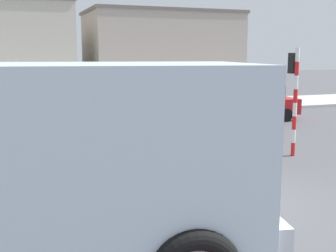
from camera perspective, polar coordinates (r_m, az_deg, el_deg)
The scene contains 9 objects.
ground_plane at distance 9.34m, azimuth 8.66°, elevation -9.48°, with size 120.00×120.00×0.00m, color #4C4C51.
sidewalk_far at distance 22.85m, azimuth -9.51°, elevation 1.98°, with size 80.00×5.00×0.16m, color #ADADA8.
truck_foreground at distance 5.88m, azimuth -14.33°, elevation -4.11°, with size 5.79×3.60×2.90m.
cyclist at distance 12.08m, azimuth 8.88°, elevation -0.90°, with size 1.67×0.64×1.72m.
traffic_light_pole at distance 13.28m, azimuth 16.33°, elevation 5.01°, with size 0.24×0.43×3.20m.
car_white_mid at distance 20.26m, azimuth 11.23°, elevation 3.08°, with size 4.18×2.25×1.60m.
pedestrian_near_kerb at distance 18.15m, azimuth -17.44°, elevation 2.19°, with size 0.34×0.22×1.62m.
building_mid_block at distance 28.61m, azimuth -20.62°, elevation 8.97°, with size 7.61×7.88×6.10m.
building_corner_right at distance 30.03m, azimuth -0.81°, elevation 9.33°, with size 10.15×5.92×5.85m.
Camera 1 is at (-4.39, -7.67, 3.02)m, focal length 46.17 mm.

